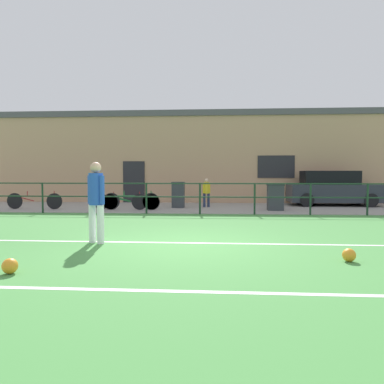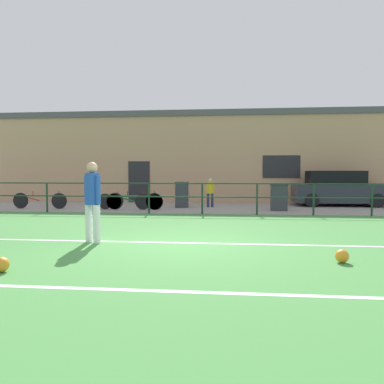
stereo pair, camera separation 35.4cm
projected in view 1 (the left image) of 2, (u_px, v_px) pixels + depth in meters
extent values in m
cube|color=#478C42|center=(185.00, 246.00, 8.04)|extent=(60.00, 44.00, 0.04)
cube|color=white|center=(186.00, 243.00, 8.26)|extent=(36.00, 0.11, 0.00)
cube|color=white|center=(163.00, 291.00, 4.91)|extent=(36.00, 0.11, 0.00)
cube|color=gray|center=(203.00, 208.00, 16.51)|extent=(48.00, 5.00, 0.02)
cylinder|color=#193823|center=(43.00, 198.00, 14.43)|extent=(0.07, 0.07, 1.15)
cylinder|color=#193823|center=(94.00, 198.00, 14.28)|extent=(0.07, 0.07, 1.15)
cylinder|color=#193823|center=(146.00, 198.00, 14.13)|extent=(0.07, 0.07, 1.15)
cylinder|color=#193823|center=(200.00, 198.00, 13.99)|extent=(0.07, 0.07, 1.15)
cylinder|color=#193823|center=(255.00, 199.00, 13.84)|extent=(0.07, 0.07, 1.15)
cylinder|color=#193823|center=(310.00, 199.00, 13.70)|extent=(0.07, 0.07, 1.15)
cylinder|color=#193823|center=(368.00, 199.00, 13.55)|extent=(0.07, 0.07, 1.15)
cube|color=#193823|center=(200.00, 184.00, 13.96)|extent=(36.00, 0.04, 0.04)
cube|color=#193823|center=(200.00, 197.00, 13.99)|extent=(36.00, 0.04, 0.04)
cube|color=tan|center=(206.00, 160.00, 20.08)|extent=(28.00, 2.40, 4.35)
cube|color=#232328|center=(134.00, 182.00, 19.19)|extent=(1.10, 0.04, 2.10)
cube|color=#232328|center=(276.00, 167.00, 18.64)|extent=(1.80, 0.04, 1.10)
cube|color=#4C4C51|center=(206.00, 116.00, 19.96)|extent=(28.00, 2.56, 0.30)
cylinder|color=white|center=(92.00, 223.00, 8.31)|extent=(0.15, 0.15, 0.83)
cylinder|color=white|center=(101.00, 224.00, 8.16)|extent=(0.15, 0.15, 0.83)
cylinder|color=blue|center=(96.00, 189.00, 8.19)|extent=(0.31, 0.31, 0.69)
sphere|color=tan|center=(96.00, 167.00, 8.17)|extent=(0.24, 0.24, 0.24)
cylinder|color=blue|center=(90.00, 190.00, 8.30)|extent=(0.11, 0.11, 0.62)
cylinder|color=blue|center=(102.00, 190.00, 8.09)|extent=(0.11, 0.11, 0.62)
sphere|color=orange|center=(10.00, 266.00, 5.74)|extent=(0.24, 0.24, 0.24)
sphere|color=orange|center=(349.00, 255.00, 6.52)|extent=(0.23, 0.23, 0.23)
cylinder|color=#232D4C|center=(209.00, 200.00, 16.62)|extent=(0.11, 0.11, 0.60)
cylinder|color=#232D4C|center=(204.00, 200.00, 16.60)|extent=(0.11, 0.11, 0.60)
cylinder|color=gold|center=(206.00, 188.00, 16.58)|extent=(0.22, 0.22, 0.49)
sphere|color=beige|center=(206.00, 180.00, 16.57)|extent=(0.17, 0.17, 0.17)
cylinder|color=gold|center=(209.00, 188.00, 16.60)|extent=(0.08, 0.08, 0.44)
cylinder|color=gold|center=(203.00, 188.00, 16.57)|extent=(0.08, 0.08, 0.44)
cube|color=#282D38|center=(333.00, 193.00, 17.45)|extent=(4.04, 1.68, 0.81)
cube|color=black|center=(329.00, 178.00, 17.43)|extent=(2.42, 1.41, 0.62)
cylinder|color=black|center=(307.00, 200.00, 16.76)|extent=(0.60, 0.18, 0.60)
cylinder|color=black|center=(371.00, 200.00, 16.56)|extent=(0.60, 0.18, 0.60)
cylinder|color=black|center=(299.00, 198.00, 18.37)|extent=(0.60, 0.18, 0.60)
cylinder|color=black|center=(358.00, 198.00, 18.17)|extent=(0.60, 0.18, 0.60)
cylinder|color=black|center=(110.00, 202.00, 15.47)|extent=(0.64, 0.04, 0.64)
cylinder|color=black|center=(152.00, 202.00, 15.34)|extent=(0.64, 0.04, 0.64)
cube|color=#1E6633|center=(131.00, 197.00, 15.39)|extent=(1.34, 0.04, 0.04)
cube|color=#1E6633|center=(121.00, 199.00, 15.43)|extent=(0.84, 0.03, 0.23)
cylinder|color=#1E6633|center=(124.00, 194.00, 15.41)|extent=(0.03, 0.03, 0.20)
cylinder|color=#1E6633|center=(152.00, 195.00, 15.33)|extent=(0.03, 0.03, 0.28)
cylinder|color=black|center=(15.00, 201.00, 15.76)|extent=(0.66, 0.04, 0.66)
cylinder|color=black|center=(54.00, 201.00, 15.64)|extent=(0.66, 0.04, 0.66)
cube|color=maroon|center=(34.00, 196.00, 15.69)|extent=(1.32, 0.04, 0.04)
cube|color=maroon|center=(25.00, 198.00, 15.73)|extent=(0.83, 0.03, 0.24)
cylinder|color=maroon|center=(27.00, 194.00, 15.71)|extent=(0.03, 0.03, 0.20)
cylinder|color=maroon|center=(54.00, 194.00, 15.62)|extent=(0.03, 0.03, 0.28)
cylinder|color=black|center=(101.00, 202.00, 15.49)|extent=(0.64, 0.04, 0.64)
cylinder|color=black|center=(140.00, 202.00, 15.38)|extent=(0.64, 0.04, 0.64)
cube|color=maroon|center=(120.00, 197.00, 15.43)|extent=(1.24, 0.04, 0.04)
cube|color=maroon|center=(111.00, 199.00, 15.46)|extent=(0.78, 0.03, 0.23)
cylinder|color=maroon|center=(114.00, 194.00, 15.44)|extent=(0.03, 0.03, 0.20)
cylinder|color=maroon|center=(140.00, 195.00, 15.36)|extent=(0.03, 0.03, 0.28)
cylinder|color=black|center=(111.00, 201.00, 15.46)|extent=(0.69, 0.04, 0.69)
cylinder|color=black|center=(151.00, 201.00, 15.34)|extent=(0.69, 0.04, 0.69)
cube|color=#1E6633|center=(131.00, 196.00, 15.39)|extent=(1.27, 0.04, 0.04)
cube|color=#1E6633|center=(121.00, 199.00, 15.43)|extent=(0.79, 0.03, 0.25)
cylinder|color=#1E6633|center=(124.00, 193.00, 15.41)|extent=(0.03, 0.03, 0.20)
cylinder|color=#1E6633|center=(151.00, 194.00, 15.33)|extent=(0.03, 0.03, 0.28)
cube|color=#33383D|center=(275.00, 198.00, 15.19)|extent=(0.62, 0.52, 0.99)
cube|color=#282C30|center=(275.00, 185.00, 15.17)|extent=(0.65, 0.56, 0.08)
cube|color=#33383D|center=(178.00, 196.00, 16.37)|extent=(0.53, 0.44, 1.03)
cube|color=#282C30|center=(178.00, 183.00, 16.34)|extent=(0.56, 0.47, 0.08)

